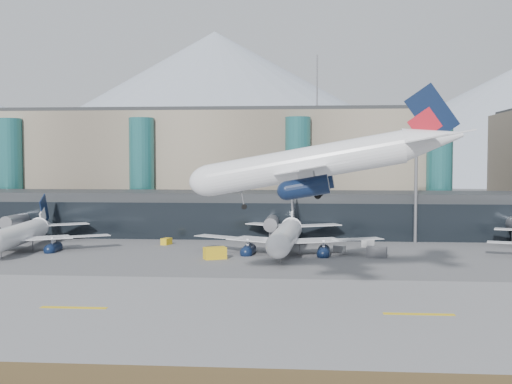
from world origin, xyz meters
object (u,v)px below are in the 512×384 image
jet_parked_mid (287,228)px  lightmast_mid (416,174)px  jet_parked_left (24,227)px  veh_h (215,253)px  veh_d (368,243)px  hero_jet (332,152)px  veh_b (166,241)px  veh_c (377,252)px  veh_g (339,249)px

jet_parked_mid → lightmast_mid: bearing=-56.1°
lightmast_mid → jet_parked_left: (-77.44, -15.58, -10.15)m
jet_parked_left → veh_h: size_ratio=9.18×
lightmast_mid → jet_parked_mid: (-26.30, -15.49, -9.87)m
jet_parked_left → veh_d: jet_parked_left is taller
lightmast_mid → hero_jet: (-19.45, -53.66, 4.02)m
jet_parked_left → veh_d: size_ratio=14.18×
hero_jet → jet_parked_left: size_ratio=1.05×
hero_jet → jet_parked_mid: hero_jet is taller
veh_b → veh_d: (40.73, -0.24, 0.04)m
veh_d → veh_h: size_ratio=0.65×
jet_parked_left → veh_c: 67.55m
veh_b → veh_c: (41.05, -13.69, 0.30)m
lightmast_mid → veh_d: bearing=-144.0°
hero_jet → veh_h: (-19.23, 28.44, -17.38)m
jet_parked_mid → veh_b: size_ratio=16.09×
veh_b → jet_parked_mid: bearing=-89.1°
jet_parked_left → veh_h: bearing=-109.2°
jet_parked_mid → veh_g: 10.58m
veh_d → jet_parked_left: bearing=140.3°
veh_g → jet_parked_left: bearing=-143.7°
jet_parked_left → veh_h: jet_parked_left is taller
veh_b → veh_d: veh_d is taller
hero_jet → jet_parked_mid: 41.20m
veh_c → jet_parked_mid: bearing=173.3°
lightmast_mid → veh_b: bearing=-171.8°
jet_parked_mid → veh_h: jet_parked_mid is taller
veh_b → veh_c: veh_c is taller
lightmast_mid → veh_h: 48.07m
veh_c → veh_b: bearing=174.1°
jet_parked_left → veh_h: (38.77, -9.64, -3.22)m
veh_g → veh_h: size_ratio=0.56×
jet_parked_left → veh_c: (67.24, -5.52, -3.30)m
veh_b → veh_h: veh_h is taller
lightmast_mid → veh_c: size_ratio=7.32×
jet_parked_left → jet_parked_mid: jet_parked_mid is taller
veh_b → veh_d: bearing=-71.5°
jet_parked_left → veh_b: bearing=-78.0°
hero_jet → veh_g: 42.72m
lightmast_mid → hero_jet: 57.22m
jet_parked_left → veh_b: (26.19, 8.17, -3.60)m
hero_jet → veh_h: bearing=128.5°
jet_parked_left → veh_c: size_ratio=10.00×
hero_jet → veh_c: bearing=78.6°
veh_c → veh_h: veh_h is taller
veh_h → jet_parked_left: bearing=140.4°
veh_d → veh_h: bearing=165.5°
jet_parked_left → veh_d: (66.92, 7.93, -3.57)m
lightmast_mid → jet_parked_mid: bearing=-149.5°
hero_jet → veh_d: 50.11m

